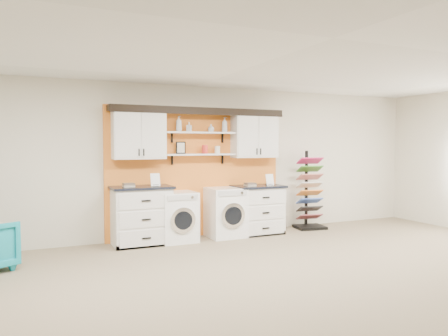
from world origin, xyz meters
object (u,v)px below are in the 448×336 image
base_cabinet_right (258,210)px  washer (177,217)px  dryer (225,212)px  base_cabinet_left (142,216)px  sample_rack (309,203)px

base_cabinet_right → washer: (-1.63, -0.00, -0.03)m
dryer → base_cabinet_left: bearing=179.9°
base_cabinet_right → dryer: bearing=-179.7°
dryer → sample_rack: (1.91, 0.04, 0.06)m
base_cabinet_left → dryer: size_ratio=1.12×
base_cabinet_left → washer: base_cabinet_left is taller
washer → sample_rack: 2.85m
dryer → sample_rack: sample_rack is taller
washer → dryer: size_ratio=0.96×
base_cabinet_right → sample_rack: 1.22m
base_cabinet_right → sample_rack: sample_rack is taller
dryer → sample_rack: 1.91m
base_cabinet_left → dryer: 1.57m
base_cabinet_left → sample_rack: bearing=0.6°
washer → sample_rack: sample_rack is taller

